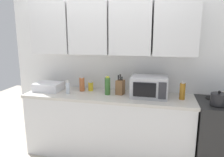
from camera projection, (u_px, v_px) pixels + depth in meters
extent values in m
cube|color=white|center=(113.00, 63.00, 3.24)|extent=(3.20, 0.06, 2.60)
cube|color=silver|center=(53.00, 27.00, 3.15)|extent=(0.55, 0.33, 0.75)
cube|color=silver|center=(91.00, 27.00, 3.02)|extent=(0.55, 0.33, 0.75)
cube|color=silver|center=(131.00, 27.00, 2.89)|extent=(0.55, 0.33, 0.75)
cube|color=silver|center=(176.00, 26.00, 2.76)|extent=(0.55, 0.33, 0.75)
cube|color=silver|center=(108.00, 126.00, 3.11)|extent=(2.30, 0.60, 0.86)
cube|color=beige|center=(108.00, 96.00, 3.02)|extent=(2.33, 0.63, 0.04)
cylinder|color=black|center=(218.00, 105.00, 2.55)|extent=(0.18, 0.18, 0.01)
cylinder|color=black|center=(213.00, 98.00, 2.82)|extent=(0.18, 0.18, 0.01)
cylinder|color=black|center=(219.00, 99.00, 2.54)|extent=(0.18, 0.18, 0.14)
sphere|color=black|center=(219.00, 92.00, 2.52)|extent=(0.04, 0.04, 0.04)
cube|color=#B7B7BC|center=(149.00, 87.00, 2.89)|extent=(0.48, 0.36, 0.28)
cube|color=black|center=(144.00, 90.00, 2.72)|extent=(0.29, 0.01, 0.18)
cube|color=#2D2D33|center=(162.00, 91.00, 2.67)|extent=(0.10, 0.01, 0.21)
cube|color=silver|center=(49.00, 87.00, 3.20)|extent=(0.38, 0.30, 0.12)
cube|color=brown|center=(120.00, 87.00, 3.01)|extent=(0.12, 0.14, 0.20)
cylinder|color=black|center=(118.00, 78.00, 2.97)|extent=(0.02, 0.02, 0.07)
cylinder|color=black|center=(120.00, 77.00, 2.97)|extent=(0.02, 0.02, 0.09)
cylinder|color=black|center=(122.00, 79.00, 2.97)|extent=(0.02, 0.02, 0.05)
cylinder|color=silver|center=(68.00, 88.00, 3.03)|extent=(0.06, 0.06, 0.16)
cylinder|color=silver|center=(67.00, 82.00, 3.01)|extent=(0.04, 0.04, 0.03)
cylinder|color=#AD701E|center=(182.00, 91.00, 2.77)|extent=(0.07, 0.07, 0.21)
cylinder|color=silver|center=(183.00, 83.00, 2.75)|extent=(0.04, 0.04, 0.02)
cylinder|color=#386B2D|center=(108.00, 86.00, 2.98)|extent=(0.08, 0.08, 0.24)
cylinder|color=yellow|center=(107.00, 77.00, 2.96)|extent=(0.05, 0.05, 0.02)
cylinder|color=gold|center=(91.00, 87.00, 3.20)|extent=(0.07, 0.07, 0.12)
cylinder|color=silver|center=(91.00, 82.00, 3.18)|extent=(0.05, 0.05, 0.02)
cylinder|color=#BC6638|center=(82.00, 84.00, 3.18)|extent=(0.08, 0.08, 0.20)
cylinder|color=silver|center=(82.00, 77.00, 3.15)|extent=(0.05, 0.05, 0.02)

